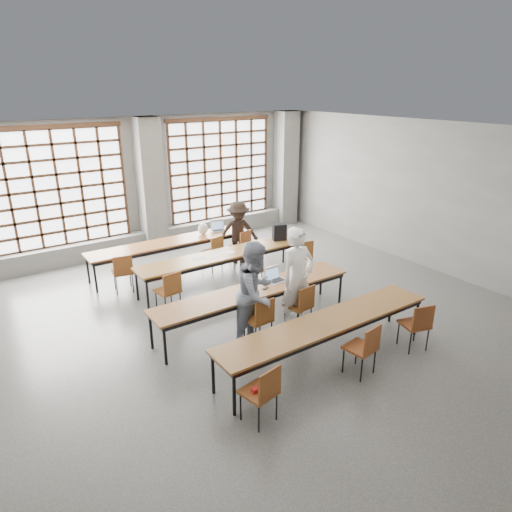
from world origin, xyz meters
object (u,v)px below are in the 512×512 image
(phone, at_px, (265,288))
(desk_row_c, at_px, (254,292))
(mouse, at_px, (295,277))
(student_female, at_px, (256,293))
(desk_row_b, at_px, (223,256))
(green_box, at_px, (250,286))
(chair_mid_left, at_px, (169,288))
(chair_front_left, at_px, (261,316))
(chair_near_mid, at_px, (365,345))
(laptop_back, at_px, (218,228))
(chair_near_right, at_px, (418,322))
(backpack, at_px, (279,232))
(chair_mid_right, at_px, (303,254))
(chair_back_left, at_px, (123,269))
(student_male, at_px, (297,279))
(plastic_bag, at_px, (203,229))
(chair_mid_centre, at_px, (253,267))
(student_back, at_px, (238,232))
(chair_front_right, at_px, (302,303))
(desk_row_a, at_px, (171,244))
(chair_back_right, at_px, (242,243))
(desk_row_d, at_px, (327,325))
(red_pouch, at_px, (259,389))
(laptop_front, at_px, (275,277))
(chair_back_mid, at_px, (214,249))
(chair_near_left, at_px, (263,389))

(phone, bearing_deg, desk_row_c, 150.95)
(mouse, bearing_deg, student_female, -158.99)
(desk_row_b, relative_size, green_box, 16.00)
(chair_mid_left, height_order, chair_front_left, same)
(student_female, bearing_deg, chair_near_mid, -90.97)
(desk_row_c, relative_size, laptop_back, 9.28)
(chair_near_right, bearing_deg, backpack, 85.55)
(chair_mid_right, bearing_deg, mouse, -134.56)
(chair_back_left, distance_m, backpack, 3.72)
(student_male, distance_m, plastic_bag, 3.95)
(chair_mid_centre, distance_m, green_box, 1.56)
(laptop_back, bearing_deg, student_back, -69.00)
(chair_front_right, bearing_deg, backpack, 60.66)
(chair_mid_right, distance_m, phone, 2.53)
(desk_row_a, height_order, student_female, student_female)
(chair_near_right, bearing_deg, mouse, 109.56)
(student_back, bearing_deg, chair_back_right, -59.13)
(desk_row_c, bearing_deg, chair_near_mid, -77.98)
(desk_row_d, relative_size, red_pouch, 20.00)
(chair_front_right, distance_m, laptop_front, 0.78)
(chair_mid_left, height_order, laptop_back, laptop_back)
(desk_row_b, distance_m, phone, 2.07)
(chair_back_left, height_order, chair_front_left, same)
(desk_row_d, bearing_deg, chair_mid_right, 56.12)
(chair_near_mid, bearing_deg, backpack, 69.49)
(desk_row_a, height_order, chair_front_left, chair_front_left)
(chair_mid_centre, distance_m, student_male, 1.89)
(student_back, bearing_deg, backpack, -35.14)
(chair_near_mid, xyz_separation_m, laptop_back, (0.76, 5.78, 0.25))
(desk_row_a, relative_size, chair_mid_left, 4.55)
(chair_back_mid, distance_m, student_back, 0.83)
(chair_near_left, height_order, laptop_front, laptop_front)
(green_box, bearing_deg, chair_mid_right, 28.11)
(student_back, height_order, plastic_bag, student_back)
(chair_mid_centre, relative_size, chair_front_right, 1.00)
(backpack, xyz_separation_m, plastic_bag, (-1.30, 1.44, -0.06))
(chair_near_left, xyz_separation_m, student_back, (2.89, 5.17, 0.25))
(chair_back_right, bearing_deg, desk_row_b, -141.22)
(student_back, height_order, phone, student_back)
(chair_near_right, height_order, plastic_bag, plastic_bag)
(chair_near_right, distance_m, red_pouch, 3.18)
(chair_mid_right, height_order, mouse, chair_mid_right)
(desk_row_b, height_order, student_female, student_female)
(laptop_front, height_order, red_pouch, laptop_front)
(green_box, relative_size, plastic_bag, 0.87)
(student_male, bearing_deg, student_female, 178.43)
(chair_back_mid, xyz_separation_m, chair_mid_centre, (0.16, -1.44, 0.00))
(chair_mid_left, height_order, student_female, student_female)
(chair_mid_centre, relative_size, mouse, 8.98)
(chair_front_right, bearing_deg, desk_row_c, 134.11)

